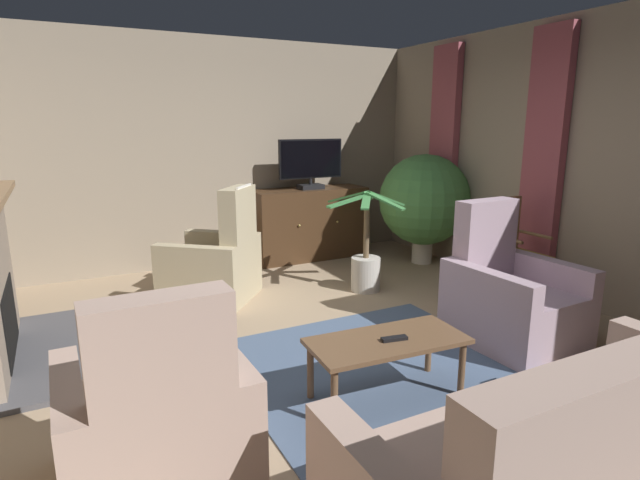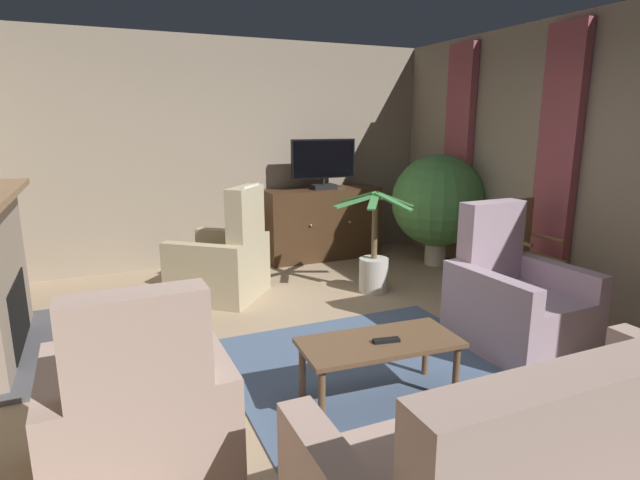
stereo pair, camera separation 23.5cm
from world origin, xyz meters
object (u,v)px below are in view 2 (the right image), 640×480
side_chair_beside_plant (525,252)px  potted_plant_tall_palm_by_window (374,265)px  armchair_by_fireplace (224,263)px  cat (172,330)px  television (324,163)px  potted_plant_on_hearth_side (438,201)px  tv_cabinet (322,225)px  tv_remote (386,340)px  coffee_table (379,348)px  armchair_angled_to_table (140,418)px  sofa_floral (557,470)px  armchair_facing_sofa (515,304)px

side_chair_beside_plant → potted_plant_tall_palm_by_window: 1.49m
armchair_by_fireplace → cat: armchair_by_fireplace is taller
television → potted_plant_on_hearth_side: bearing=-35.6°
potted_plant_on_hearth_side → cat: size_ratio=2.07×
tv_cabinet → tv_remote: 3.62m
television → armchair_by_fireplace: size_ratio=0.74×
coffee_table → side_chair_beside_plant: (2.19, 0.98, 0.17)m
coffee_table → armchair_angled_to_table: 1.46m
coffee_table → potted_plant_on_hearth_side: size_ratio=0.76×
tv_cabinet → armchair_by_fireplace: (-1.55, -1.02, -0.08)m
tv_remote → coffee_table: bearing=133.9°
sofa_floral → armchair_facing_sofa: (1.29, 1.56, 0.02)m
tv_remote → armchair_by_fireplace: 2.47m
tv_remote → armchair_facing_sofa: bearing=23.7°
coffee_table → television: bearing=71.6°
television → potted_plant_tall_palm_by_window: (-0.07, -1.45, -0.97)m
sofa_floral → cat: size_ratio=3.21×
sofa_floral → coffee_table: bearing=95.6°
sofa_floral → armchair_by_fireplace: size_ratio=1.83×
armchair_facing_sofa → cat: armchair_facing_sofa is taller
potted_plant_tall_palm_by_window → side_chair_beside_plant: bearing=-39.1°
television → armchair_facing_sofa: (0.30, -3.06, -0.91)m
armchair_facing_sofa → cat: (-2.51, 1.16, -0.25)m
potted_plant_on_hearth_side → armchair_facing_sofa: bearing=-111.4°
potted_plant_on_hearth_side → tv_cabinet: bearing=142.7°
coffee_table → side_chair_beside_plant: side_chair_beside_plant is taller
side_chair_beside_plant → potted_plant_tall_palm_by_window: (-1.14, 0.93, -0.24)m
television → potted_plant_on_hearth_side: (1.17, -0.84, -0.45)m
armchair_facing_sofa → armchair_by_fireplace: size_ratio=0.97×
coffee_table → cat: coffee_table is taller
potted_plant_tall_palm_by_window → cat: potted_plant_tall_palm_by_window is taller
coffee_table → armchair_facing_sofa: (1.41, 0.29, -0.02)m
coffee_table → potted_plant_on_hearth_side: 3.43m
armchair_angled_to_table → cat: armchair_angled_to_table is taller
tv_cabinet → television: (-0.00, -0.05, 0.82)m
tv_cabinet → coffee_table: bearing=-108.2°
side_chair_beside_plant → coffee_table: bearing=-155.8°
armchair_facing_sofa → tv_cabinet: bearing=95.4°
armchair_by_fireplace → cat: bearing=-125.2°
armchair_angled_to_table → side_chair_beside_plant: size_ratio=1.04×
sofa_floral → side_chair_beside_plant: bearing=47.4°
cat → side_chair_beside_plant: bearing=-8.2°
armchair_facing_sofa → armchair_angled_to_table: (-2.87, -0.46, -0.01)m
sofa_floral → armchair_by_fireplace: armchair_by_fireplace is taller
tv_cabinet → tv_remote: (-1.09, -3.45, -0.01)m
armchair_angled_to_table → tv_cabinet: bearing=54.2°
television → potted_plant_on_hearth_side: television is taller
television → side_chair_beside_plant: 2.70m
armchair_angled_to_table → potted_plant_tall_palm_by_window: bearing=39.6°
cat → tv_remote: bearing=-53.1°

